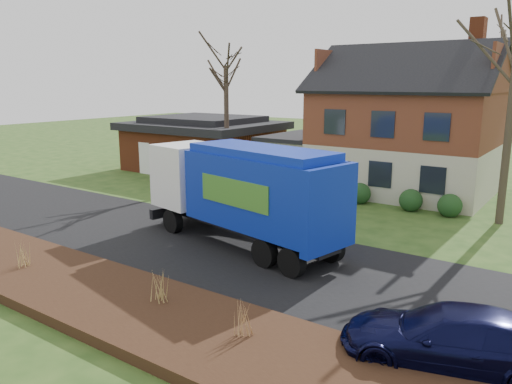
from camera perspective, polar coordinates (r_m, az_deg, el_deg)
The scene contains 13 objects.
ground at distance 18.44m, azimuth -3.99°, elevation -6.66°, with size 120.00×120.00×0.00m, color #264517.
road at distance 18.44m, azimuth -3.99°, elevation -6.63°, with size 80.00×7.00×0.02m, color black.
mulch_verge at distance 14.94m, azimuth -17.12°, elevation -11.32°, with size 80.00×3.50×0.30m, color black.
main_house at distance 29.09m, azimuth 15.95°, elevation 8.05°, with size 12.95×8.95×9.26m.
ranch_house at distance 35.35m, azimuth -5.97°, elevation 5.55°, with size 9.80×8.20×3.70m.
garbage_truck at distance 18.34m, azimuth -1.40°, elevation 0.38°, with size 9.18×4.12×3.81m.
silver_sedan at distance 22.30m, azimuth -2.36°, elevation -1.20°, with size 1.63×4.66×1.54m, color #9B9EA3.
navy_wagon at distance 11.85m, azimuth 21.46°, elevation -15.32°, with size 1.91×4.70×1.36m, color black.
tree_front_west at distance 30.45m, azimuth -3.49°, elevation 16.10°, with size 3.26×3.26×9.68m.
tree_back at distance 37.03m, azimuth 26.41°, elevation 15.85°, with size 3.42×3.42×10.82m.
grass_clump_west at distance 17.54m, azimuth -25.11°, elevation -6.42°, with size 0.31×0.26×0.82m.
grass_clump_mid at distance 13.71m, azimuth -10.90°, elevation -10.45°, with size 0.32×0.26×0.90m.
grass_clump_east at distance 11.85m, azimuth -1.29°, elevation -14.15°, with size 0.34×0.28×0.86m.
Camera 1 is at (11.00, -13.51, 6.04)m, focal length 35.00 mm.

